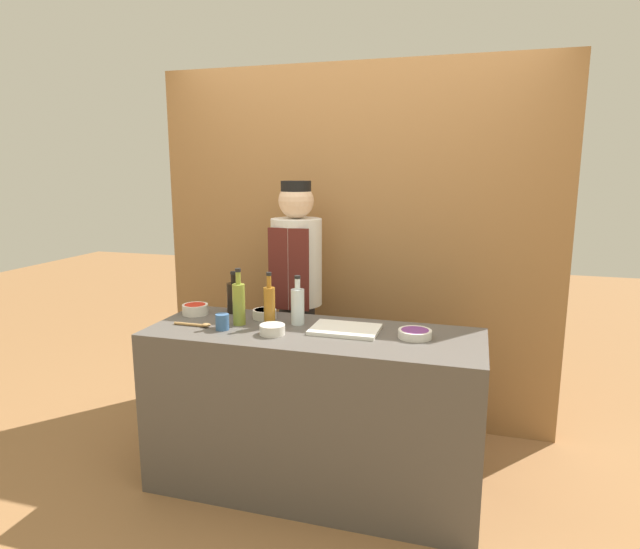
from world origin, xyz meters
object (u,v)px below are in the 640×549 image
bottle_clear (298,305)px  bottle_amber (269,306)px  cutting_board (345,329)px  bottle_oil (239,303)px  bottle_soy (234,297)px  sauce_bowl_red (195,309)px  sauce_bowl_white (272,329)px  cup_blue (222,322)px  chef_center (297,298)px  sauce_bowl_green (264,313)px  sauce_bowl_purple (415,333)px  wooden_spoon (196,325)px

bottle_clear → bottle_amber: bottle_amber is taller
cutting_board → bottle_oil: size_ratio=1.13×
bottle_soy → cutting_board: bearing=-14.1°
sauce_bowl_red → bottle_amber: bearing=-12.0°
sauce_bowl_white → bottle_amber: size_ratio=0.44×
cutting_board → cup_blue: bearing=-166.0°
sauce_bowl_red → chef_center: chef_center is taller
bottle_amber → cup_blue: 0.26m
sauce_bowl_red → bottle_oil: (0.34, -0.12, 0.09)m
sauce_bowl_green → bottle_oil: bottle_oil is taller
bottle_clear → bottle_oil: bottle_oil is taller
sauce_bowl_red → cutting_board: sauce_bowl_red is taller
sauce_bowl_purple → bottle_amber: (-0.77, -0.02, 0.09)m
wooden_spoon → cup_blue: bearing=-4.9°
bottle_amber → chef_center: chef_center is taller
sauce_bowl_white → bottle_soy: 0.51m
chef_center → sauce_bowl_white: bearing=-81.2°
bottle_clear → chef_center: size_ratio=0.16×
sauce_bowl_purple → bottle_clear: (-0.64, 0.06, 0.08)m
sauce_bowl_purple → chef_center: (-0.82, 0.56, -0.00)m
bottle_soy → cup_blue: (0.09, -0.34, -0.05)m
sauce_bowl_green → sauce_bowl_purple: (0.86, -0.12, -0.01)m
sauce_bowl_white → sauce_bowl_purple: bearing=12.1°
bottle_soy → cup_blue: bottle_soy is taller
sauce_bowl_green → cutting_board: 0.51m
bottle_oil → chef_center: (0.13, 0.59, -0.10)m
wooden_spoon → sauce_bowl_green: bearing=40.8°
sauce_bowl_red → chef_center: size_ratio=0.09×
bottle_amber → cutting_board: bearing=4.4°
sauce_bowl_red → cup_blue: bearing=-38.8°
cutting_board → bottle_oil: bearing=-176.0°
bottle_clear → wooden_spoon: bearing=-158.9°
sauce_bowl_white → bottle_clear: (0.06, 0.21, 0.08)m
sauce_bowl_green → sauce_bowl_red: 0.42m
sauce_bowl_red → bottle_amber: 0.53m
sauce_bowl_red → cutting_board: bearing=-4.8°
sauce_bowl_green → bottle_oil: 0.20m
bottle_amber → wooden_spoon: bottle_amber is taller
cup_blue → chef_center: size_ratio=0.05×
sauce_bowl_red → sauce_bowl_white: 0.62m
cutting_board → bottle_oil: 0.60m
sauce_bowl_red → sauce_bowl_white: sauce_bowl_red is taller
wooden_spoon → chef_center: 0.77m
wooden_spoon → chef_center: size_ratio=0.13×
sauce_bowl_white → chef_center: size_ratio=0.08×
cup_blue → chef_center: 0.73m
sauce_bowl_red → cutting_board: size_ratio=0.42×
cutting_board → bottle_clear: (-0.28, 0.05, 0.10)m
sauce_bowl_purple → bottle_oil: size_ratio=0.54×
bottle_amber → chef_center: (-0.04, 0.58, -0.09)m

